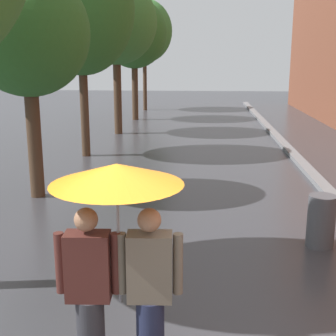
{
  "coord_description": "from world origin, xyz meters",
  "views": [
    {
      "loc": [
        0.36,
        -3.19,
        2.97
      ],
      "look_at": [
        -0.14,
        3.55,
        1.35
      ],
      "focal_mm": 49.23,
      "sensor_mm": 36.0,
      "label": 1
    }
  ],
  "objects": [
    {
      "name": "street_tree_4",
      "position": [
        -2.94,
        19.3,
        4.09
      ],
      "size": [
        3.09,
        3.09,
        5.76
      ],
      "color": "#473323",
      "rests_on": "ground"
    },
    {
      "name": "street_tree_5",
      "position": [
        -2.99,
        23.63,
        4.44
      ],
      "size": [
        3.15,
        3.15,
        6.2
      ],
      "color": "#473323",
      "rests_on": "ground"
    },
    {
      "name": "street_tree_3",
      "position": [
        -3.0,
        14.99,
        4.28
      ],
      "size": [
        3.17,
        3.17,
        5.91
      ],
      "color": "#473323",
      "rests_on": "ground"
    },
    {
      "name": "street_tree_2",
      "position": [
        -3.23,
        10.64,
        4.37
      ],
      "size": [
        3.17,
        3.17,
        6.31
      ],
      "color": "#473323",
      "rests_on": "ground"
    },
    {
      "name": "litter_bin",
      "position": [
        2.29,
        3.94,
        0.42
      ],
      "size": [
        0.44,
        0.44,
        0.85
      ],
      "primitive_type": "cylinder",
      "color": "#4C4C51",
      "rests_on": "ground"
    },
    {
      "name": "kerb_strip",
      "position": [
        3.2,
        10.0,
        0.06
      ],
      "size": [
        0.3,
        36.0,
        0.12
      ],
      "primitive_type": "cube",
      "color": "slate",
      "rests_on": "ground"
    },
    {
      "name": "street_tree_1",
      "position": [
        -3.22,
        6.3,
        3.44
      ],
      "size": [
        2.55,
        2.55,
        4.78
      ],
      "color": "#473323",
      "rests_on": "ground"
    },
    {
      "name": "couple_under_umbrella",
      "position": [
        -0.36,
        0.56,
        1.42
      ],
      "size": [
        1.16,
        1.16,
        2.1
      ],
      "color": "#2D2D33",
      "rests_on": "ground"
    }
  ]
}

